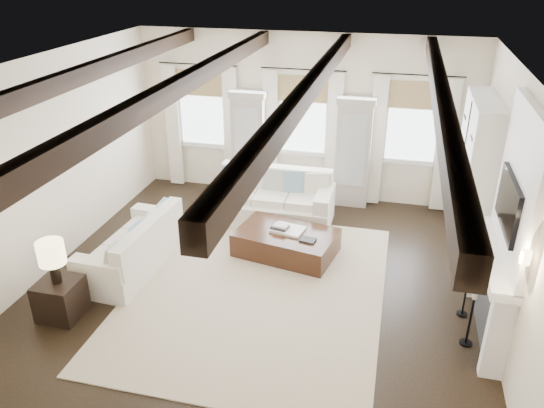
% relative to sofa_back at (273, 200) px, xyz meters
% --- Properties ---
extents(ground, '(7.50, 7.50, 0.00)m').
position_rel_sofa_back_xyz_m(ground, '(0.30, -2.50, -0.38)').
color(ground, black).
rests_on(ground, ground).
extents(room_shell, '(6.54, 7.54, 3.22)m').
position_rel_sofa_back_xyz_m(room_shell, '(1.04, -1.60, 1.51)').
color(room_shell, white).
rests_on(room_shell, ground).
extents(area_rug, '(3.62, 4.54, 0.02)m').
position_rel_sofa_back_xyz_m(area_rug, '(0.32, -2.30, -0.37)').
color(area_rug, '#C7B497').
rests_on(area_rug, ground).
extents(sofa_back, '(2.17, 0.98, 0.93)m').
position_rel_sofa_back_xyz_m(sofa_back, '(0.00, 0.00, 0.00)').
color(sofa_back, white).
rests_on(sofa_back, ground).
extents(sofa_left, '(1.00, 2.01, 0.84)m').
position_rel_sofa_back_xyz_m(sofa_left, '(-1.68, -2.15, -0.03)').
color(sofa_left, white).
rests_on(sofa_left, ground).
extents(ottoman, '(1.72, 1.26, 0.41)m').
position_rel_sofa_back_xyz_m(ottoman, '(0.51, -1.18, -0.17)').
color(ottoman, black).
rests_on(ottoman, ground).
extents(tray, '(0.56, 0.47, 0.04)m').
position_rel_sofa_back_xyz_m(tray, '(0.53, -1.14, 0.05)').
color(tray, white).
rests_on(tray, ottoman).
extents(book_lower, '(0.29, 0.25, 0.04)m').
position_rel_sofa_back_xyz_m(book_lower, '(0.40, -1.16, 0.09)').
color(book_lower, '#262628').
rests_on(book_lower, tray).
extents(book_upper, '(0.25, 0.21, 0.03)m').
position_rel_sofa_back_xyz_m(book_upper, '(0.41, -1.17, 0.13)').
color(book_upper, beige).
rests_on(book_upper, book_lower).
extents(book_loose, '(0.27, 0.22, 0.03)m').
position_rel_sofa_back_xyz_m(book_loose, '(0.90, -1.39, 0.05)').
color(book_loose, '#262628').
rests_on(book_loose, ottoman).
extents(side_table_front, '(0.54, 0.54, 0.54)m').
position_rel_sofa_back_xyz_m(side_table_front, '(-2.11, -3.49, -0.11)').
color(side_table_front, black).
rests_on(side_table_front, ground).
extents(lamp_front, '(0.35, 0.35, 0.61)m').
position_rel_sofa_back_xyz_m(lamp_front, '(-2.11, -3.49, 0.57)').
color(lamp_front, black).
rests_on(lamp_front, side_table_front).
extents(side_table_back, '(0.43, 0.43, 0.65)m').
position_rel_sofa_back_xyz_m(side_table_back, '(-0.78, 1.13, -0.05)').
color(side_table_back, black).
rests_on(side_table_back, ground).
extents(lamp_back, '(0.39, 0.39, 0.67)m').
position_rel_sofa_back_xyz_m(lamp_back, '(-0.78, 1.13, 0.73)').
color(lamp_back, black).
rests_on(lamp_back, side_table_back).
extents(candlestick_near, '(0.16, 0.16, 0.79)m').
position_rel_sofa_back_xyz_m(candlestick_near, '(3.20, -2.80, -0.05)').
color(candlestick_near, black).
rests_on(candlestick_near, ground).
extents(candlestick_far, '(0.15, 0.15, 0.73)m').
position_rel_sofa_back_xyz_m(candlestick_far, '(3.20, -2.19, -0.08)').
color(candlestick_far, black).
rests_on(candlestick_far, ground).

